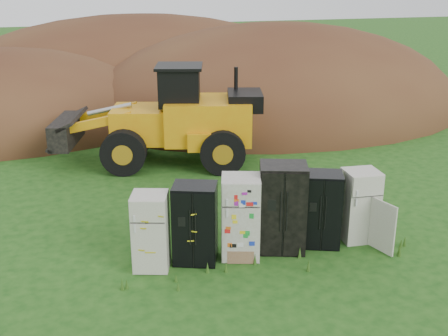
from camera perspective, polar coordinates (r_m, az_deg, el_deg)
The scene contains 10 objects.
ground at distance 12.61m, azimuth 4.04°, elevation -8.42°, with size 120.00×120.00×0.00m, color #184612.
fridge_leftmost at distance 11.68m, azimuth -7.45°, elevation -6.40°, with size 0.72×0.69×1.63m, color silver, non-canonical shape.
fridge_black_side at distance 11.84m, azimuth -2.94°, elevation -5.65°, with size 0.90×0.71×1.73m, color black, non-canonical shape.
fridge_sticker at distance 12.01m, azimuth 1.70°, elevation -5.00°, with size 0.81×0.75×1.82m, color silver, non-canonical shape.
fridge_dark_mid at distance 12.35m, azimuth 5.95°, elevation -4.02°, with size 1.01×0.82×1.98m, color black, non-canonical shape.
fridge_black_right at distance 12.73m, azimuth 9.86°, elevation -4.15°, with size 0.85×0.71×1.70m, color black, non-canonical shape.
fridge_open_door at distance 13.14m, azimuth 13.59°, elevation -3.72°, with size 0.76×0.70×1.67m, color silver, non-canonical shape.
wheel_loader at distance 17.90m, azimuth -7.02°, elevation 5.31°, with size 6.55×2.65×3.17m, color orange, non-canonical shape.
dirt_mound_right at distance 25.36m, azimuth 5.25°, elevation 5.81°, with size 17.05×12.50×7.76m, color #482417.
dirt_mound_back at distance 29.85m, azimuth -8.57°, elevation 7.70°, with size 20.48×13.66×7.86m, color #482417.
Camera 1 is at (-4.00, -10.44, 5.83)m, focal length 45.00 mm.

